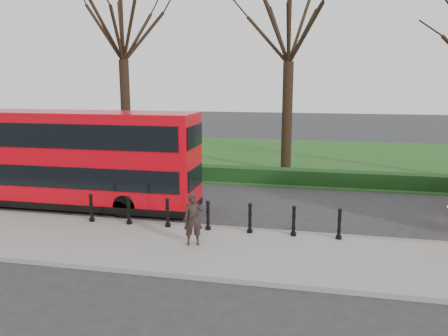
# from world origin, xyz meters

# --- Properties ---
(ground) EXTENTS (120.00, 120.00, 0.00)m
(ground) POSITION_xyz_m (0.00, 0.00, 0.00)
(ground) COLOR #28282B
(ground) RESTS_ON ground
(pavement) EXTENTS (60.00, 4.00, 0.15)m
(pavement) POSITION_xyz_m (0.00, -3.00, 0.07)
(pavement) COLOR gray
(pavement) RESTS_ON ground
(kerb) EXTENTS (60.00, 0.25, 0.16)m
(kerb) POSITION_xyz_m (0.00, -1.00, 0.07)
(kerb) COLOR slate
(kerb) RESTS_ON ground
(grass_verge) EXTENTS (60.00, 18.00, 0.06)m
(grass_verge) POSITION_xyz_m (0.00, 15.00, 0.03)
(grass_verge) COLOR #1A4818
(grass_verge) RESTS_ON ground
(hedge) EXTENTS (60.00, 0.90, 0.80)m
(hedge) POSITION_xyz_m (0.00, 6.80, 0.40)
(hedge) COLOR black
(hedge) RESTS_ON ground
(yellow_line_outer) EXTENTS (60.00, 0.10, 0.01)m
(yellow_line_outer) POSITION_xyz_m (0.00, -0.70, 0.01)
(yellow_line_outer) COLOR yellow
(yellow_line_outer) RESTS_ON ground
(yellow_line_inner) EXTENTS (60.00, 0.10, 0.01)m
(yellow_line_inner) POSITION_xyz_m (0.00, -0.50, 0.01)
(yellow_line_inner) COLOR yellow
(yellow_line_inner) RESTS_ON ground
(tree_left) EXTENTS (7.63, 7.63, 11.91)m
(tree_left) POSITION_xyz_m (-8.00, 10.00, 8.66)
(tree_left) COLOR black
(tree_left) RESTS_ON ground
(tree_mid) EXTENTS (7.40, 7.40, 11.56)m
(tree_mid) POSITION_xyz_m (2.00, 10.00, 8.40)
(tree_mid) COLOR black
(tree_mid) RESTS_ON ground
(bollard_row) EXTENTS (9.04, 0.15, 1.00)m
(bollard_row) POSITION_xyz_m (0.10, -1.35, 0.65)
(bollard_row) COLOR black
(bollard_row) RESTS_ON pavement
(bus_lead) EXTENTS (10.14, 2.33, 4.03)m
(bus_lead) POSITION_xyz_m (-6.02, 0.80, 2.03)
(bus_lead) COLOR red
(bus_lead) RESTS_ON ground
(pedestrian) EXTENTS (0.70, 0.57, 1.67)m
(pedestrian) POSITION_xyz_m (-0.00, -2.82, 0.98)
(pedestrian) COLOR black
(pedestrian) RESTS_ON pavement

